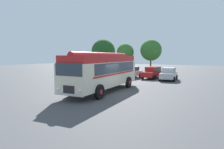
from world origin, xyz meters
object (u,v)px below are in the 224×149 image
Objects in this scene: car_mid_right at (169,74)px; vintage_bus at (103,70)px; car_mid_left at (153,73)px; box_van at (117,68)px; car_near_left at (131,72)px.

vintage_bus is at bearing -104.35° from car_mid_right.
car_mid_left is 0.74× the size of box_van.
car_mid_left is 1.00× the size of car_mid_right.
car_near_left is 0.74× the size of box_van.
vintage_bus is at bearing -65.73° from box_van.
vintage_bus is at bearing -77.12° from car_near_left.
car_near_left is (-2.57, 11.22, -1.05)m from vintage_bus.
car_mid_right is at bearing -8.53° from box_van.
car_mid_left is (2.96, 0.94, 0.00)m from car_near_left.
car_mid_left and car_mid_right have the same top height.
box_van is (-3.10, 1.34, 0.52)m from car_near_left.
box_van is (-8.55, 1.28, 0.52)m from car_mid_right.
car_mid_right is (2.49, -0.88, 0.00)m from car_mid_left.
vintage_bus reaches higher than car_near_left.
box_van is (-6.06, 0.41, 0.52)m from car_mid_left.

